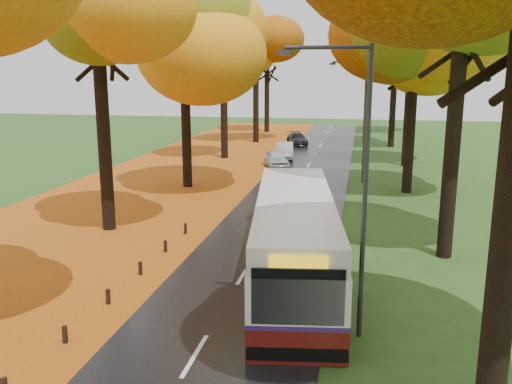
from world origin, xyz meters
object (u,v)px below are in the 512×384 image
(streetlamp_near, at_px, (356,171))
(bus, at_px, (294,237))
(car_silver, at_px, (285,150))
(streetlamp_far, at_px, (362,97))
(car_dark, at_px, (297,139))
(streetlamp_mid, at_px, (361,112))
(car_white, at_px, (276,159))

(streetlamp_near, xyz_separation_m, bus, (-2.06, 3.72, -3.08))
(streetlamp_near, bearing_deg, car_silver, 101.49)
(bus, bearing_deg, streetlamp_far, 79.13)
(bus, distance_m, car_dark, 36.52)
(streetlamp_near, height_order, car_dark, streetlamp_near)
(streetlamp_far, relative_size, car_dark, 1.95)
(car_dark, bearing_deg, streetlamp_far, 15.23)
(streetlamp_mid, distance_m, streetlamp_far, 22.00)
(bus, distance_m, car_silver, 27.60)
(streetlamp_far, bearing_deg, car_white, -109.76)
(car_white, bearing_deg, car_silver, 71.94)
(streetlamp_mid, distance_m, car_dark, 19.48)
(streetlamp_near, xyz_separation_m, streetlamp_mid, (0.00, 22.00, 0.00))
(streetlamp_mid, distance_m, bus, 18.66)
(streetlamp_mid, xyz_separation_m, car_silver, (-6.30, 8.98, -3.99))
(streetlamp_mid, height_order, bus, streetlamp_mid)
(streetlamp_near, bearing_deg, bus, 119.03)
(streetlamp_mid, relative_size, car_white, 2.02)
(car_silver, bearing_deg, car_white, -98.13)
(streetlamp_far, distance_m, car_silver, 15.00)
(streetlamp_mid, bearing_deg, car_white, 144.63)
(car_white, relative_size, car_dark, 0.96)
(car_white, distance_m, car_dark, 13.50)
(streetlamp_near, distance_m, car_silver, 31.86)
(streetlamp_near, xyz_separation_m, car_dark, (-6.30, 39.97, -4.08))
(streetlamp_near, relative_size, streetlamp_far, 1.00)
(streetlamp_near, distance_m, bus, 5.25)
(streetlamp_mid, bearing_deg, car_dark, 109.31)
(car_silver, bearing_deg, streetlamp_mid, -63.09)
(streetlamp_mid, xyz_separation_m, car_white, (-6.30, 4.47, -4.00))
(streetlamp_far, height_order, car_white, streetlamp_far)
(car_white, distance_m, car_silver, 4.51)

